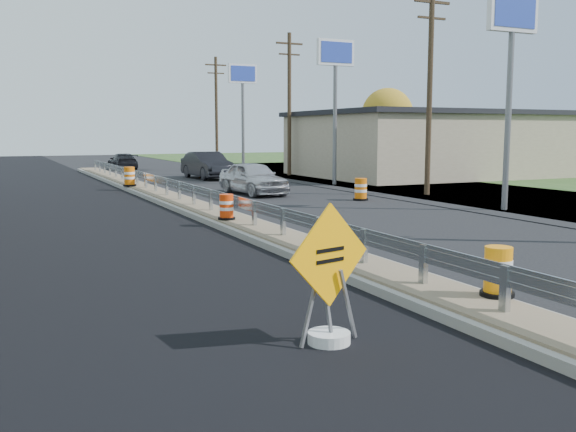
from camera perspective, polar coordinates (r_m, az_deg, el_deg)
name	(u,v)px	position (r m, az deg, el deg)	size (l,w,h in m)	color
ground	(283,243)	(16.90, -0.44, -2.46)	(140.00, 140.00, 0.00)	black
milled_overlay	(65,210)	(25.43, -19.20, 0.49)	(7.20, 120.00, 0.01)	black
median	(194,207)	(24.31, -8.34, 0.77)	(1.60, 55.00, 0.23)	gray
guardrail	(186,189)	(25.21, -9.03, 2.40)	(0.10, 46.15, 0.72)	silver
retail_building_near	(441,143)	(44.89, 13.45, 6.30)	(18.50, 12.50, 4.27)	tan
pylon_sign_south	(512,33)	(25.42, 19.28, 15.12)	(2.20, 0.30, 7.90)	slate
pylon_sign_mid	(335,66)	(35.87, 4.24, 13.15)	(2.20, 0.30, 7.90)	slate
pylon_sign_north	(243,84)	(48.52, -4.06, 11.66)	(2.20, 0.30, 7.90)	slate
utility_pole_smid	(430,87)	(30.44, 12.49, 11.10)	(1.90, 0.26, 9.40)	#473523
utility_pole_nmid	(289,102)	(43.31, 0.12, 10.14)	(1.90, 0.26, 9.40)	#473523
utility_pole_north	(216,109)	(57.22, -6.39, 9.45)	(1.90, 0.26, 9.40)	#473523
tree_far_yellow	(387,114)	(59.18, 8.83, 8.95)	(4.62, 4.62, 6.86)	#473523
caution_sign	(329,309)	(8.92, 3.68, -8.24)	(1.39, 0.60, 1.97)	white
barrel_median_near	(498,272)	(11.11, 18.15, -4.79)	(0.56, 0.56, 0.82)	black
barrel_median_mid	(226,207)	(19.86, -5.49, 0.77)	(0.54, 0.54, 0.78)	black
barrel_median_far	(129,177)	(33.01, -13.91, 3.39)	(0.66, 0.66, 0.96)	black
barrel_shoulder_near	(361,190)	(27.71, 6.48, 2.34)	(0.65, 0.65, 0.95)	black
barrel_shoulder_far	(206,165)	(51.03, -7.28, 4.56)	(0.54, 0.54, 0.80)	black
car_silver	(253,178)	(30.27, -3.11, 3.40)	(1.83, 4.54, 1.55)	#B9B8BD
car_dark_mid	(207,165)	(40.67, -7.18, 4.49)	(1.79, 5.12, 1.69)	black
car_dark_far	(123,161)	(51.97, -14.48, 4.72)	(1.77, 4.37, 1.27)	black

